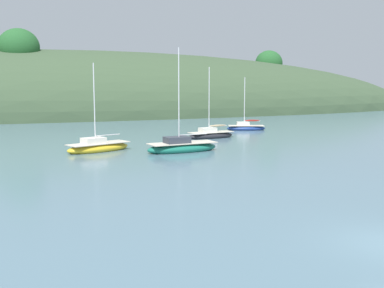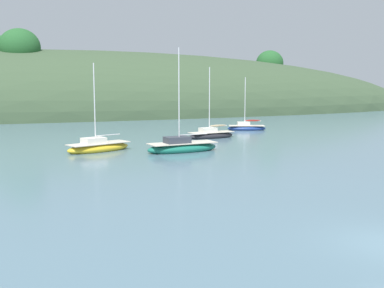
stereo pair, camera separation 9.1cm
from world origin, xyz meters
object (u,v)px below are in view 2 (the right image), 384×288
Objects in this scene: sailboat_teal_outer at (182,147)px; sailboat_cream_ketch at (246,127)px; sailboat_black_sloop at (98,147)px; sailboat_blue_center at (211,135)px.

sailboat_cream_ketch is at bearing 46.93° from sailboat_teal_outer.
sailboat_teal_outer is at bearing -22.92° from sailboat_black_sloop.
sailboat_teal_outer is 1.34× the size of sailboat_cream_ketch.
sailboat_teal_outer is 7.10m from sailboat_black_sloop.
sailboat_cream_ketch is 23.38m from sailboat_black_sloop.
sailboat_black_sloop reaches higher than sailboat_blue_center.
sailboat_black_sloop is at bearing -149.64° from sailboat_cream_ketch.
sailboat_cream_ketch is 9.69m from sailboat_blue_center.
sailboat_blue_center is at bearing 23.51° from sailboat_black_sloop.
sailboat_blue_center is at bearing 53.19° from sailboat_teal_outer.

